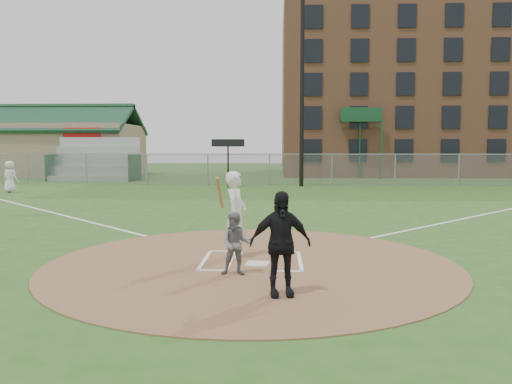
{
  "coord_description": "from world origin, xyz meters",
  "views": [
    {
      "loc": [
        0.53,
        -10.11,
        2.36
      ],
      "look_at": [
        0.0,
        2.0,
        1.3
      ],
      "focal_mm": 35.0,
      "sensor_mm": 36.0,
      "label": 1
    }
  ],
  "objects_px": {
    "ondeck_player": "(10,177)",
    "batter_at_plate": "(236,214)",
    "home_plate": "(257,264)",
    "catcher": "(236,244)",
    "umpire": "(280,244)"
  },
  "relations": [
    {
      "from": "ondeck_player",
      "to": "batter_at_plate",
      "type": "relative_size",
      "value": 0.92
    },
    {
      "from": "home_plate",
      "to": "ondeck_player",
      "type": "distance_m",
      "value": 21.29
    },
    {
      "from": "home_plate",
      "to": "ondeck_player",
      "type": "relative_size",
      "value": 0.27
    },
    {
      "from": "catcher",
      "to": "umpire",
      "type": "distance_m",
      "value": 1.52
    },
    {
      "from": "home_plate",
      "to": "batter_at_plate",
      "type": "distance_m",
      "value": 1.27
    },
    {
      "from": "catcher",
      "to": "umpire",
      "type": "relative_size",
      "value": 0.7
    },
    {
      "from": "catcher",
      "to": "umpire",
      "type": "xyz_separation_m",
      "value": [
        0.81,
        -1.26,
        0.25
      ]
    },
    {
      "from": "home_plate",
      "to": "catcher",
      "type": "distance_m",
      "value": 1.07
    },
    {
      "from": "home_plate",
      "to": "umpire",
      "type": "relative_size",
      "value": 0.27
    },
    {
      "from": "catcher",
      "to": "batter_at_plate",
      "type": "distance_m",
      "value": 1.6
    },
    {
      "from": "catcher",
      "to": "batter_at_plate",
      "type": "bearing_deg",
      "value": 94.86
    },
    {
      "from": "home_plate",
      "to": "umpire",
      "type": "distance_m",
      "value": 2.29
    },
    {
      "from": "umpire",
      "to": "batter_at_plate",
      "type": "relative_size",
      "value": 0.91
    },
    {
      "from": "umpire",
      "to": "batter_at_plate",
      "type": "bearing_deg",
      "value": 98.9
    },
    {
      "from": "batter_at_plate",
      "to": "home_plate",
      "type": "bearing_deg",
      "value": -55.63
    }
  ]
}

